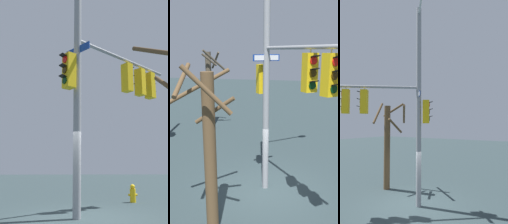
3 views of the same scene
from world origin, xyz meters
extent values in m
plane|color=#2C3A3D|center=(0.00, 0.00, 0.00)|extent=(80.00, 80.00, 0.00)
cylinder|color=gray|center=(-0.26, -0.11, 4.71)|extent=(0.24, 0.24, 9.42)
cylinder|color=gray|center=(1.64, 1.44, 5.51)|extent=(3.87, 3.19, 0.12)
cube|color=yellow|center=(1.69, 1.49, 4.81)|extent=(0.45, 0.47, 1.10)
cylinder|color=red|center=(1.83, 1.58, 5.15)|extent=(0.15, 0.20, 0.22)
cube|color=black|center=(1.89, 1.62, 5.27)|extent=(0.25, 0.26, 0.06)
cylinder|color=#352504|center=(1.83, 1.58, 4.81)|extent=(0.15, 0.20, 0.22)
cube|color=black|center=(1.89, 1.62, 4.93)|extent=(0.25, 0.26, 0.06)
cylinder|color=black|center=(1.83, 1.58, 4.47)|extent=(0.15, 0.20, 0.22)
cube|color=black|center=(1.89, 1.62, 4.59)|extent=(0.25, 0.26, 0.06)
cylinder|color=gray|center=(1.69, 1.49, 5.43)|extent=(0.04, 0.04, 0.15)
cube|color=yellow|center=(2.33, 2.01, 4.81)|extent=(0.46, 0.47, 1.10)
cylinder|color=red|center=(2.46, 2.12, 5.15)|extent=(0.17, 0.18, 0.22)
cube|color=black|center=(2.51, 2.17, 5.27)|extent=(0.26, 0.26, 0.06)
cylinder|color=#352504|center=(2.46, 2.12, 4.81)|extent=(0.17, 0.18, 0.22)
cube|color=black|center=(2.51, 2.17, 4.93)|extent=(0.26, 0.26, 0.06)
cylinder|color=black|center=(2.46, 2.12, 4.47)|extent=(0.17, 0.18, 0.22)
cube|color=black|center=(2.51, 2.17, 4.59)|extent=(0.26, 0.26, 0.06)
cylinder|color=gray|center=(2.33, 2.01, 5.43)|extent=(0.04, 0.04, 0.15)
cube|color=yellow|center=(2.87, 2.44, 4.81)|extent=(0.46, 0.47, 1.10)
cylinder|color=red|center=(3.00, 2.55, 5.15)|extent=(0.16, 0.19, 0.22)
cube|color=black|center=(3.06, 2.60, 5.27)|extent=(0.26, 0.26, 0.06)
cylinder|color=#352504|center=(3.00, 2.55, 4.81)|extent=(0.16, 0.19, 0.22)
cube|color=black|center=(3.06, 2.60, 4.93)|extent=(0.26, 0.26, 0.06)
cylinder|color=black|center=(3.00, 2.55, 4.47)|extent=(0.16, 0.19, 0.22)
cube|color=black|center=(3.06, 2.60, 4.59)|extent=(0.26, 0.26, 0.06)
cylinder|color=gray|center=(2.87, 2.44, 5.43)|extent=(0.04, 0.04, 0.15)
cube|color=yellow|center=(-0.52, -0.32, 4.37)|extent=(0.45, 0.47, 1.10)
cylinder|color=red|center=(-0.66, -0.41, 4.71)|extent=(0.15, 0.20, 0.22)
cube|color=black|center=(-0.72, -0.46, 4.83)|extent=(0.25, 0.26, 0.06)
cylinder|color=#352504|center=(-0.66, -0.41, 4.37)|extent=(0.15, 0.20, 0.22)
cube|color=black|center=(-0.72, -0.46, 4.49)|extent=(0.25, 0.26, 0.06)
cylinder|color=black|center=(-0.66, -0.41, 4.03)|extent=(0.15, 0.20, 0.22)
cube|color=black|center=(-0.72, -0.46, 4.15)|extent=(0.25, 0.26, 0.06)
cube|color=navy|center=(-0.26, -0.11, 5.17)|extent=(0.74, 0.86, 0.24)
cube|color=white|center=(-0.24, -0.09, 5.17)|extent=(0.65, 0.77, 0.18)
cylinder|color=yellow|center=(2.16, 3.27, 0.28)|extent=(0.24, 0.24, 0.55)
sphere|color=yellow|center=(2.16, 3.27, 0.63)|extent=(0.20, 0.20, 0.20)
cylinder|color=yellow|center=(2.02, 3.27, 0.30)|extent=(0.10, 0.09, 0.09)
cylinder|color=yellow|center=(2.30, 3.27, 0.30)|extent=(0.10, 0.09, 0.09)
cylinder|color=brown|center=(2.15, -1.22, 3.68)|extent=(0.22, 1.26, 0.88)
cylinder|color=brown|center=(1.97, -1.79, 4.36)|extent=(1.36, 1.66, 1.05)
camera|label=1|loc=(-0.44, -8.00, 1.48)|focal=41.95mm
camera|label=2|loc=(9.33, 1.61, 5.41)|focal=42.19mm
camera|label=3|loc=(-5.66, 7.80, 3.77)|focal=32.59mm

